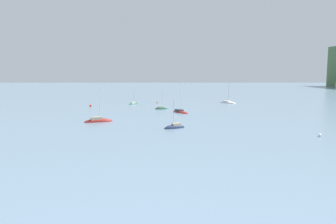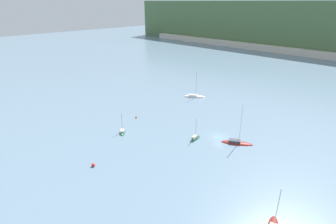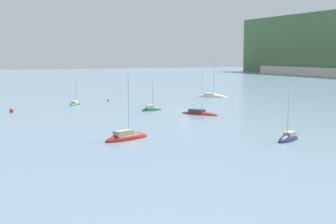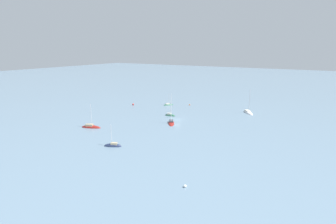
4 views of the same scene
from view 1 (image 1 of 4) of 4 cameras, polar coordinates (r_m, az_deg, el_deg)
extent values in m
plane|color=slate|center=(110.90, 1.79, 0.27)|extent=(600.00, 600.00, 0.00)
ellipsoid|color=maroon|center=(105.30, 2.14, -0.09)|extent=(8.36, 6.32, 1.12)
cube|color=#333842|center=(105.78, 1.94, 0.30)|extent=(3.41, 2.93, 0.68)
cylinder|color=silver|center=(104.39, 2.29, 3.12)|extent=(0.14, 0.14, 11.25)
ellipsoid|color=maroon|center=(87.32, -12.00, -1.69)|extent=(4.42, 7.58, 1.85)
cube|color=tan|center=(87.11, -12.40, -1.11)|extent=(2.21, 2.96, 0.84)
cylinder|color=silver|center=(86.82, -11.84, 1.35)|extent=(0.14, 0.14, 8.27)
ellipsoid|color=#232D4C|center=(75.69, 1.13, -2.86)|extent=(3.62, 5.36, 1.82)
cube|color=tan|center=(75.74, 1.41, -2.21)|extent=(1.76, 2.15, 0.67)
cylinder|color=silver|center=(75.05, 0.96, -0.16)|extent=(0.14, 0.14, 6.21)
ellipsoid|color=#2D6647|center=(114.84, -1.13, 0.50)|extent=(1.81, 4.75, 1.64)
cube|color=silver|center=(114.72, -1.31, 0.90)|extent=(1.07, 1.76, 0.73)
cylinder|color=silver|center=(114.54, -1.02, 2.20)|extent=(0.14, 0.14, 5.93)
ellipsoid|color=silver|center=(139.35, 10.34, 1.52)|extent=(8.60, 7.11, 1.80)
cube|color=beige|center=(139.77, 10.14, 1.86)|extent=(3.58, 3.23, 0.55)
cylinder|color=#B2B2B7|center=(138.64, 10.52, 3.81)|extent=(0.14, 0.14, 10.20)
ellipsoid|color=#2D6647|center=(133.52, -6.01, 1.37)|extent=(4.88, 4.47, 1.27)
cube|color=beige|center=(133.18, -6.14, 1.63)|extent=(2.10, 2.02, 0.60)
cylinder|color=#B2B2B7|center=(133.42, -5.95, 2.74)|extent=(0.14, 0.14, 5.70)
sphere|color=orange|center=(137.95, -1.90, 1.70)|extent=(0.58, 0.58, 0.58)
sphere|color=white|center=(72.76, 24.91, -3.66)|extent=(0.61, 0.61, 0.61)
sphere|color=red|center=(126.89, -13.34, 1.12)|extent=(0.85, 0.85, 0.85)
camera|label=2|loc=(94.44, -37.23, 19.64)|focal=28.00mm
camera|label=3|loc=(46.10, -57.95, 2.01)|focal=50.00mm
camera|label=4|loc=(58.98, 70.38, 17.58)|focal=28.00mm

